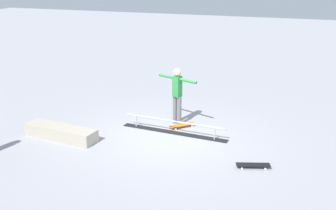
% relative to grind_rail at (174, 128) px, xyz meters
% --- Properties ---
extents(ground_plane, '(60.00, 60.00, 0.00)m').
position_rel_grind_rail_xyz_m(ground_plane, '(-0.01, 0.44, -0.16)').
color(ground_plane, '#9E9EA3').
extents(grind_rail, '(3.20, 0.47, 0.38)m').
position_rel_grind_rail_xyz_m(grind_rail, '(0.00, 0.00, 0.00)').
color(grind_rail, black).
rests_on(grind_rail, ground_plane).
extents(skate_ledge, '(2.19, 0.78, 0.34)m').
position_rel_grind_rail_xyz_m(skate_ledge, '(2.82, 1.41, 0.01)').
color(skate_ledge, '#B2A893').
rests_on(skate_ledge, ground_plane).
extents(skater_main, '(1.32, 0.57, 1.72)m').
position_rel_grind_rail_xyz_m(skater_main, '(0.14, -0.71, 0.84)').
color(skater_main, slate).
rests_on(skater_main, ground_plane).
extents(skateboard_main, '(0.70, 0.71, 0.09)m').
position_rel_grind_rail_xyz_m(skateboard_main, '(-0.10, -0.48, -0.09)').
color(skateboard_main, orange).
rests_on(skateboard_main, ground_plane).
extents(loose_skateboard_black, '(0.82, 0.43, 0.09)m').
position_rel_grind_rail_xyz_m(loose_skateboard_black, '(-2.47, 1.42, -0.09)').
color(loose_skateboard_black, black).
rests_on(loose_skateboard_black, ground_plane).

